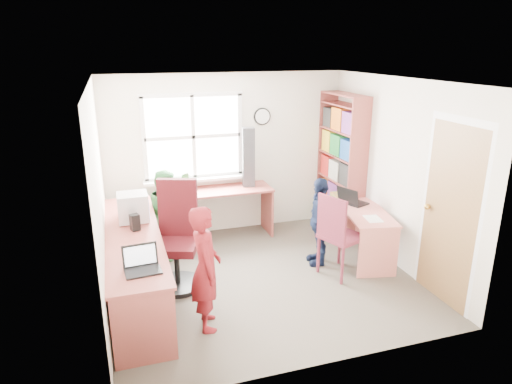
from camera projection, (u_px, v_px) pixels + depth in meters
room at (261, 182)px, 5.40m from camera, size 3.64×3.44×2.44m
l_desk at (155, 270)px, 4.90m from camera, size 2.38×2.95×0.75m
right_desk at (365, 224)px, 6.09m from camera, size 0.77×1.25×0.67m
bookshelf at (341, 167)px, 6.92m from camera, size 0.30×1.02×2.10m
swivel_chair at (177, 242)px, 5.39m from camera, size 0.75×0.75×1.28m
wooden_chair at (338, 233)px, 5.58m from camera, size 0.59×0.59×1.06m
crt_monitor at (133, 207)px, 5.42m from camera, size 0.36×0.31×0.35m
laptop_left at (142, 264)px, 4.27m from camera, size 0.35×0.30×0.23m
laptop_right at (351, 200)px, 6.29m from camera, size 0.41×0.44×0.25m
speaker_a at (135, 222)px, 5.18m from camera, size 0.12×0.12×0.19m
speaker_b at (127, 206)px, 5.72m from camera, size 0.11×0.11×0.18m
cd_tower at (248, 157)px, 6.72m from camera, size 0.20×0.19×0.88m
game_box at (343, 196)px, 6.54m from camera, size 0.33×0.33×0.06m
paper_a at (145, 251)px, 4.68m from camera, size 0.26×0.33×0.00m
paper_b at (373, 219)px, 5.76m from camera, size 0.23×0.30×0.00m
potted_plant at (184, 183)px, 6.46m from camera, size 0.19×0.16×0.31m
person_red at (206, 268)px, 4.52m from camera, size 0.35×0.50×1.30m
person_green at (167, 214)px, 6.13m from camera, size 0.57×0.67×1.21m
person_navy at (319, 221)px, 5.91m from camera, size 0.41×0.73×1.17m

